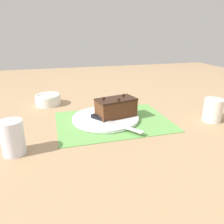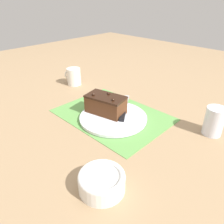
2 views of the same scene
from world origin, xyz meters
TOP-DOWN VIEW (x-y plane):
  - ground_plane at (0.00, 0.00)m, footprint 3.00×3.00m
  - placemat_woven at (0.00, 0.00)m, footprint 0.46×0.34m
  - cake_plate at (-0.03, 0.02)m, footprint 0.28×0.28m
  - chocolate_cake at (0.02, 0.02)m, footprint 0.18×0.12m
  - serving_knife at (-0.04, -0.03)m, footprint 0.16×0.21m
  - drinking_glass at (-0.36, -0.16)m, footprint 0.07×0.07m
  - small_bowl at (-0.26, 0.30)m, footprint 0.13×0.13m
  - coffee_mug at (0.40, -0.10)m, footprint 0.09×0.08m

SIDE VIEW (x-z plane):
  - ground_plane at x=0.00m, z-range 0.00..0.00m
  - placemat_woven at x=0.00m, z-range 0.00..0.00m
  - cake_plate at x=-0.03m, z-range 0.00..0.02m
  - serving_knife at x=-0.04m, z-range 0.01..0.03m
  - small_bowl at x=-0.26m, z-range 0.00..0.06m
  - coffee_mug at x=0.40m, z-range 0.00..0.09m
  - drinking_glass at x=-0.36m, z-range 0.00..0.11m
  - chocolate_cake at x=0.02m, z-range 0.01..0.10m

